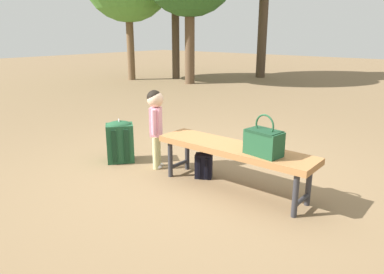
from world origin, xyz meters
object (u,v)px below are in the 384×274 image
(park_bench, at_px, (234,152))
(backpack_large, at_px, (120,140))
(backpack_small, at_px, (204,164))
(child_standing, at_px, (156,117))
(handbag, at_px, (264,141))

(park_bench, height_order, backpack_large, backpack_large)
(backpack_large, height_order, backpack_small, backpack_large)
(backpack_large, distance_m, backpack_small, 1.11)
(child_standing, relative_size, backpack_small, 2.98)
(child_standing, height_order, backpack_large, child_standing)
(park_bench, bearing_deg, backpack_small, -7.99)
(handbag, relative_size, child_standing, 0.41)
(park_bench, bearing_deg, backpack_large, 6.88)
(park_bench, bearing_deg, handbag, 170.73)
(handbag, height_order, backpack_large, handbag)
(backpack_small, bearing_deg, park_bench, 172.01)
(backpack_large, bearing_deg, backpack_small, -167.59)
(child_standing, distance_m, backpack_large, 0.60)
(handbag, bearing_deg, backpack_large, 3.86)
(handbag, bearing_deg, child_standing, -0.17)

